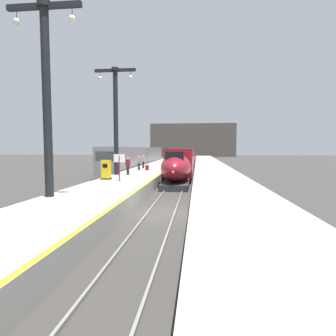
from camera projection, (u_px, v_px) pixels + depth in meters
The scene contains 19 objects.
ground_plane at pixel (162, 213), 15.45m from camera, with size 260.00×260.00×0.00m, color #33302D.
platform_left at pixel (156, 169), 40.39m from camera, with size 4.80×110.00×1.05m, color gray.
platform_right at pixel (212, 170), 39.54m from camera, with size 4.80×110.00×1.05m, color gray.
platform_left_safety_stripe at pixel (171, 166), 40.11m from camera, with size 0.20×107.80×0.01m, color yellow.
rail_main_left at pixel (180, 171), 42.80m from camera, with size 0.08×110.00×0.12m, color slate.
rail_main_right at pixel (189, 171), 42.65m from camera, with size 0.08×110.00×0.12m, color slate.
rail_secondary_left at pixel (129, 171), 43.66m from camera, with size 0.08×110.00×0.12m, color slate.
rail_secondary_right at pixel (138, 171), 43.50m from camera, with size 0.08×110.00×0.12m, color slate.
highspeed_train_main at pixel (186, 157), 49.90m from camera, with size 2.92×56.58×3.60m.
regional_train_adjacent at pixel (140, 157), 48.27m from camera, with size 2.85×36.60×3.80m.
station_column_near at pixel (46, 83), 14.34m from camera, with size 4.00×0.68×10.09m.
station_column_mid at pixel (116, 112), 26.56m from camera, with size 4.00×0.68×10.27m.
passenger_near_edge at pixel (139, 162), 32.38m from camera, with size 0.57×0.26×1.69m.
passenger_mid_platform at pixel (128, 165), 26.74m from camera, with size 0.53×0.35×1.69m.
passenger_far_waiting at pixel (143, 161), 35.28m from camera, with size 0.39×0.49×1.69m.
rolling_suitcase at pixel (147, 168), 32.31m from camera, with size 0.40×0.22×0.98m.
ticket_machine_yellow at pixel (106, 170), 22.84m from camera, with size 0.76×0.62×1.60m.
departure_info_board at pixel (119, 162), 21.69m from camera, with size 0.90×0.10×2.12m.
terminus_back_wall at pixel (193, 140), 116.11m from camera, with size 36.00×2.00×14.00m, color #4C4742.
Camera 1 is at (1.96, -15.11, 3.65)m, focal length 29.44 mm.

